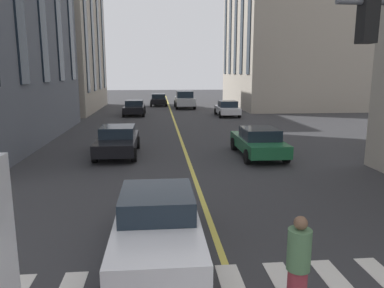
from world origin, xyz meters
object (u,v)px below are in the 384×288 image
(car_white_mid, at_px, (227,108))
(car_white_near, at_px, (157,222))
(car_green_parked_a, at_px, (259,142))
(car_black_trailing, at_px, (118,140))
(car_silver_far, at_px, (185,99))
(car_black_parked_b, at_px, (159,100))
(pedestrian_near, at_px, (298,266))
(car_black_oncoming, at_px, (134,108))

(car_white_mid, bearing_deg, car_white_near, 165.93)
(car_green_parked_a, distance_m, car_black_trailing, 6.72)
(car_silver_far, height_order, car_black_parked_b, car_silver_far)
(car_black_parked_b, bearing_deg, car_black_trailing, 175.51)
(car_black_parked_b, bearing_deg, car_green_parked_a, -170.55)
(pedestrian_near, bearing_deg, car_black_parked_b, 3.05)
(car_silver_far, bearing_deg, car_black_trailing, 167.92)
(car_silver_far, height_order, car_green_parked_a, car_silver_far)
(car_black_trailing, height_order, pedestrian_near, pedestrian_near)
(car_black_parked_b, distance_m, car_white_near, 36.55)
(car_black_oncoming, relative_size, car_white_mid, 1.13)
(car_white_mid, height_order, car_green_parked_a, car_white_mid)
(car_white_near, bearing_deg, car_white_mid, -14.07)
(car_silver_far, relative_size, car_black_parked_b, 1.07)
(car_white_mid, xyz_separation_m, car_black_trailing, (-15.07, 8.18, 0.00))
(car_black_oncoming, xyz_separation_m, car_white_near, (-26.78, -2.07, 0.00))
(car_silver_far, xyz_separation_m, car_black_parked_b, (3.58, 2.83, -0.27))
(car_silver_far, height_order, car_black_oncoming, car_silver_far)
(car_white_mid, distance_m, car_green_parked_a, 16.09)
(car_white_near, relative_size, car_black_trailing, 1.00)
(car_silver_far, distance_m, pedestrian_near, 35.34)
(car_white_near, height_order, car_green_parked_a, same)
(car_black_oncoming, bearing_deg, car_silver_far, -39.42)
(car_green_parked_a, bearing_deg, car_black_trailing, 81.84)
(car_white_mid, relative_size, pedestrian_near, 2.28)
(car_black_oncoming, xyz_separation_m, car_green_parked_a, (-17.68, -6.84, 0.00))
(car_white_mid, relative_size, car_green_parked_a, 0.89)
(car_black_parked_b, relative_size, car_white_mid, 1.13)
(car_black_parked_b, relative_size, car_black_trailing, 1.00)
(car_black_parked_b, xyz_separation_m, car_white_near, (-36.55, 0.19, 0.00))
(car_silver_far, relative_size, car_white_near, 1.07)
(pedestrian_near, bearing_deg, car_white_mid, -8.34)
(car_silver_far, height_order, car_black_trailing, car_silver_far)
(car_black_parked_b, height_order, car_black_oncoming, same)
(car_black_parked_b, bearing_deg, pedestrian_near, -176.95)
(car_black_oncoming, xyz_separation_m, pedestrian_near, (-29.13, -4.34, 0.15))
(car_white_near, bearing_deg, pedestrian_near, -136.10)
(car_white_mid, height_order, car_black_trailing, car_white_mid)
(car_black_oncoming, bearing_deg, car_black_trailing, -179.36)
(car_black_parked_b, distance_m, car_white_mid, 12.96)
(car_white_near, bearing_deg, car_black_oncoming, 4.43)
(car_green_parked_a, height_order, car_black_trailing, same)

